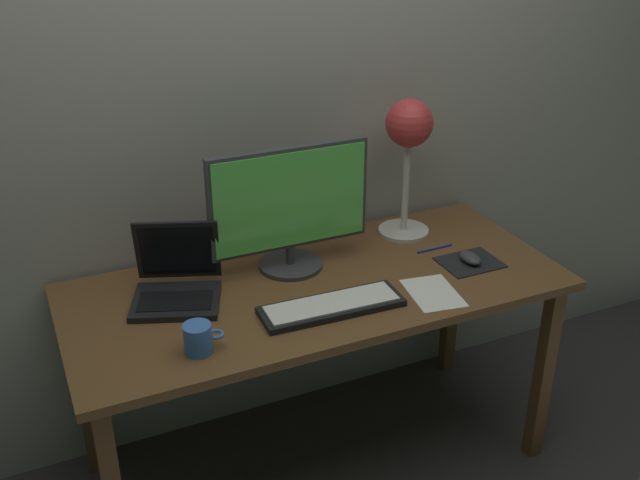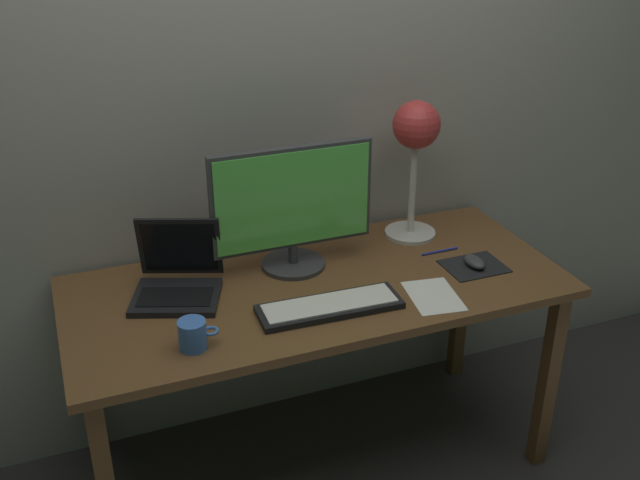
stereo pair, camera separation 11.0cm
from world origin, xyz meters
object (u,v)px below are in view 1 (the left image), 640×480
desk_lamp (409,137)px  coffee_mug (198,338)px  monitor (290,206)px  laptop (177,277)px  mouse (470,258)px  pen (435,248)px  keyboard_main (332,306)px

desk_lamp → coffee_mug: desk_lamp is taller
monitor → laptop: (-0.39, -0.02, -0.16)m
mouse → pen: bearing=111.4°
pen → desk_lamp: bearing=101.2°
keyboard_main → mouse: bearing=7.8°
desk_lamp → mouse: size_ratio=5.20×
keyboard_main → laptop: bearing=145.3°
keyboard_main → coffee_mug: bearing=-173.3°
pen → mouse: bearing=-68.6°
monitor → keyboard_main: 0.37m
desk_lamp → mouse: desk_lamp is taller
coffee_mug → monitor: bearing=40.2°
monitor → coffee_mug: monitor is taller
keyboard_main → pen: size_ratio=3.18×
laptop → coffee_mug: bearing=-94.5°
pen → coffee_mug: bearing=-164.2°
desk_lamp → mouse: bearing=-74.0°
keyboard_main → desk_lamp: desk_lamp is taller
laptop → desk_lamp: bearing=6.4°
desk_lamp → pen: (0.03, -0.16, -0.36)m
mouse → pen: mouse is taller
monitor → pen: bearing=-9.9°
monitor → desk_lamp: desk_lamp is taller
laptop → mouse: (0.95, -0.20, -0.04)m
monitor → laptop: 0.42m
desk_lamp → mouse: (0.09, -0.30, -0.35)m
keyboard_main → mouse: mouse is taller
desk_lamp → coffee_mug: size_ratio=4.37×
coffee_mug → mouse: bearing=7.3°
mouse → pen: (-0.05, 0.14, -0.02)m
monitor → coffee_mug: bearing=-139.8°
monitor → mouse: (0.56, -0.23, -0.20)m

